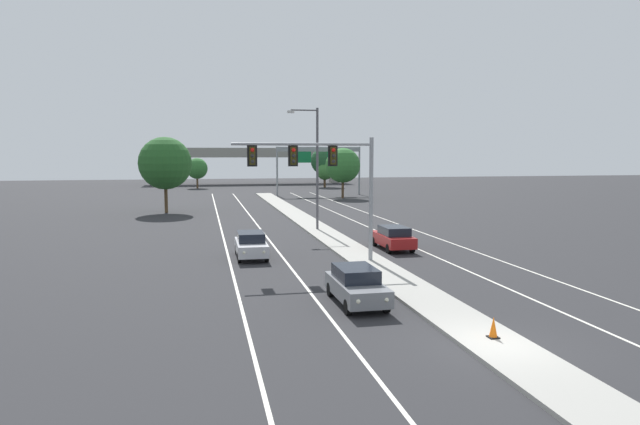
{
  "coord_description": "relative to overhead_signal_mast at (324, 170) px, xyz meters",
  "views": [
    {
      "loc": [
        -9.49,
        -16.49,
        6.41
      ],
      "look_at": [
        -3.2,
        13.47,
        3.2
      ],
      "focal_mm": 31.5,
      "sensor_mm": 36.0,
      "label": 1
    }
  ],
  "objects": [
    {
      "name": "ground_plane",
      "position": [
        2.66,
        -14.95,
        -5.49
      ],
      "size": [
        260.0,
        260.0,
        0.0
      ],
      "primitive_type": "plane",
      "color": "#28282B"
    },
    {
      "name": "median_island",
      "position": [
        2.66,
        3.05,
        -5.42
      ],
      "size": [
        2.4,
        110.0,
        0.15
      ],
      "primitive_type": "cube",
      "color": "#9E9B93",
      "rests_on": "ground"
    },
    {
      "name": "lane_stripe_oncoming_center",
      "position": [
        -2.04,
        10.05,
        -5.49
      ],
      "size": [
        0.14,
        100.0,
        0.01
      ],
      "primitive_type": "cube",
      "color": "silver",
      "rests_on": "ground"
    },
    {
      "name": "lane_stripe_receding_center",
      "position": [
        7.36,
        10.05,
        -5.49
      ],
      "size": [
        0.14,
        100.0,
        0.01
      ],
      "primitive_type": "cube",
      "color": "silver",
      "rests_on": "ground"
    },
    {
      "name": "edge_stripe_left",
      "position": [
        -5.34,
        10.05,
        -5.49
      ],
      "size": [
        0.14,
        100.0,
        0.01
      ],
      "primitive_type": "cube",
      "color": "silver",
      "rests_on": "ground"
    },
    {
      "name": "edge_stripe_right",
      "position": [
        10.66,
        10.05,
        -5.49
      ],
      "size": [
        0.14,
        100.0,
        0.01
      ],
      "primitive_type": "cube",
      "color": "silver",
      "rests_on": "ground"
    },
    {
      "name": "overhead_signal_mast",
      "position": [
        0.0,
        0.0,
        0.0
      ],
      "size": [
        8.19,
        0.44,
        7.2
      ],
      "color": "gray",
      "rests_on": "median_island"
    },
    {
      "name": "street_lamp_median",
      "position": [
        2.29,
        14.12,
        0.3
      ],
      "size": [
        2.58,
        0.28,
        10.0
      ],
      "color": "#4C4C51",
      "rests_on": "median_island"
    },
    {
      "name": "car_oncoming_grey",
      "position": [
        -0.46,
        -8.74,
        -4.67
      ],
      "size": [
        1.85,
        4.48,
        1.58
      ],
      "color": "slate",
      "rests_on": "ground"
    },
    {
      "name": "car_oncoming_silver",
      "position": [
        -3.96,
        2.96,
        -4.67
      ],
      "size": [
        1.85,
        4.48,
        1.58
      ],
      "color": "#B7B7BC",
      "rests_on": "ground"
    },
    {
      "name": "car_receding_red",
      "position": [
        5.64,
        4.01,
        -4.67
      ],
      "size": [
        1.83,
        4.47,
        1.58
      ],
      "color": "maroon",
      "rests_on": "ground"
    },
    {
      "name": "traffic_cone_median_nose",
      "position": [
        2.8,
        -14.44,
        -4.99
      ],
      "size": [
        0.36,
        0.36,
        0.74
      ],
      "color": "black",
      "rests_on": "median_island"
    },
    {
      "name": "highway_sign_gantry",
      "position": [
        10.86,
        53.65,
        0.67
      ],
      "size": [
        13.28,
        0.42,
        7.5
      ],
      "color": "gray",
      "rests_on": "ground"
    },
    {
      "name": "overpass_bridge",
      "position": [
        2.66,
        89.92,
        0.29
      ],
      "size": [
        42.4,
        6.4,
        7.65
      ],
      "color": "gray",
      "rests_on": "ground"
    },
    {
      "name": "tree_far_left_c",
      "position": [
        -10.74,
        31.55,
        -0.11
      ],
      "size": [
        5.69,
        5.69,
        8.24
      ],
      "color": "#4C3823",
      "rests_on": "ground"
    },
    {
      "name": "tree_far_right_b",
      "position": [
        13.03,
        47.11,
        -0.75
      ],
      "size": [
        5.02,
        5.02,
        7.26
      ],
      "color": "#4C3823",
      "rests_on": "ground"
    },
    {
      "name": "tree_far_right_a",
      "position": [
        16.07,
        73.05,
        -2.41
      ],
      "size": [
        3.27,
        3.27,
        4.73
      ],
      "color": "#4C3823",
      "rests_on": "ground"
    },
    {
      "name": "tree_far_left_b",
      "position": [
        -7.75,
        75.71,
        -1.82
      ],
      "size": [
        3.9,
        3.9,
        5.64
      ],
      "color": "#4C3823",
      "rests_on": "ground"
    },
    {
      "name": "tree_far_right_c",
      "position": [
        16.32,
        74.61,
        -0.46
      ],
      "size": [
        5.33,
        5.33,
        7.71
      ],
      "color": "#4C3823",
      "rests_on": "ground"
    }
  ]
}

